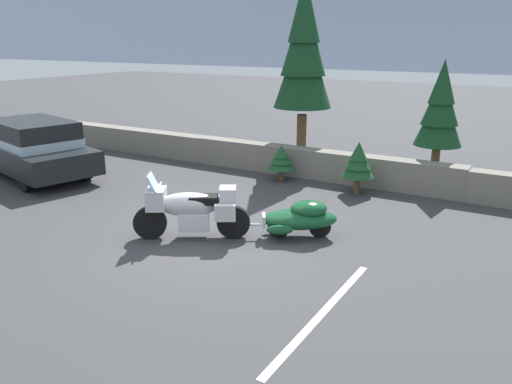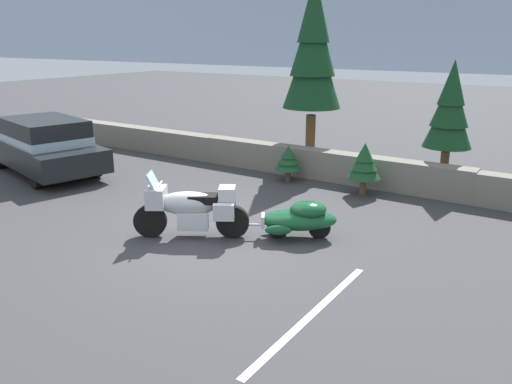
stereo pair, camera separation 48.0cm
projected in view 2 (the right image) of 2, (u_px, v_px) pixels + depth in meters
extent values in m
plane|color=#38383A|center=(207.00, 238.00, 10.27)|extent=(80.00, 80.00, 0.00)
cube|color=slate|center=(127.00, 136.00, 18.67)|extent=(8.00, 0.57, 0.80)
cube|color=slate|center=(326.00, 165.00, 14.44)|extent=(8.00, 0.53, 0.82)
cylinder|color=black|center=(150.00, 221.00, 10.24)|extent=(0.63, 0.47, 0.66)
cylinder|color=black|center=(233.00, 222.00, 10.20)|extent=(0.63, 0.47, 0.66)
cube|color=silver|center=(194.00, 219.00, 10.21)|extent=(0.74, 0.69, 0.36)
ellipsoid|color=#B2B2B7|center=(188.00, 203.00, 10.11)|extent=(1.25, 1.01, 0.48)
cube|color=#B2B2B7|center=(156.00, 197.00, 10.09)|extent=(0.58, 0.63, 0.40)
cube|color=#9EB7C6|center=(153.00, 181.00, 10.00)|extent=(0.39, 0.47, 0.34)
cube|color=black|center=(203.00, 199.00, 10.08)|extent=(0.67, 0.60, 0.16)
cube|color=#B2B2B7|center=(227.00, 194.00, 10.04)|extent=(0.48, 0.51, 0.28)
cube|color=#B2B2B7|center=(224.00, 212.00, 9.83)|extent=(0.42, 0.35, 0.32)
cube|color=#B2B2B7|center=(226.00, 203.00, 10.41)|extent=(0.42, 0.35, 0.32)
cylinder|color=silver|center=(158.00, 186.00, 10.03)|extent=(0.41, 0.61, 0.04)
cylinder|color=silver|center=(152.00, 209.00, 10.17)|extent=(0.25, 0.19, 0.54)
cylinder|color=black|center=(278.00, 227.00, 10.22)|extent=(0.43, 0.32, 0.44)
cylinder|color=black|center=(319.00, 228.00, 10.20)|extent=(0.43, 0.32, 0.44)
ellipsoid|color=#144C28|center=(299.00, 220.00, 10.16)|extent=(1.63, 1.37, 0.40)
ellipsoid|color=#144C28|center=(308.00, 209.00, 10.09)|extent=(0.91, 0.86, 0.32)
cube|color=silver|center=(263.00, 221.00, 10.18)|extent=(0.22, 0.30, 0.24)
ellipsoid|color=#144C28|center=(278.00, 230.00, 9.89)|extent=(0.51, 0.40, 0.20)
ellipsoid|color=#144C28|center=(278.00, 219.00, 10.51)|extent=(0.51, 0.40, 0.20)
cylinder|color=silver|center=(243.00, 225.00, 10.22)|extent=(0.62, 0.41, 0.05)
cylinder|color=black|center=(53.00, 150.00, 16.74)|extent=(0.71, 0.38, 0.68)
cylinder|color=black|center=(36.00, 176.00, 13.57)|extent=(0.71, 0.38, 0.68)
cylinder|color=black|center=(94.00, 166.00, 14.65)|extent=(0.71, 0.38, 0.68)
cube|color=black|center=(44.00, 152.00, 15.08)|extent=(5.13, 3.04, 0.64)
cube|color=black|center=(44.00, 131.00, 14.72)|extent=(2.97, 2.30, 0.70)
cube|color=#9EB7C6|center=(45.00, 139.00, 14.79)|extent=(3.03, 2.35, 0.24)
cylinder|color=brown|center=(310.00, 141.00, 15.63)|extent=(0.29, 0.29, 1.63)
cone|color=#143D1E|center=(313.00, 63.00, 14.97)|extent=(1.72, 1.72, 2.57)
cone|color=#143D1E|center=(313.00, 36.00, 14.75)|extent=(1.34, 1.34, 2.25)
cone|color=#143D1E|center=(314.00, 7.00, 14.52)|extent=(0.95, 0.95, 1.93)
cylinder|color=brown|center=(444.00, 169.00, 13.66)|extent=(0.22, 0.22, 0.96)
cone|color=#143D1E|center=(449.00, 118.00, 13.27)|extent=(1.25, 1.25, 1.52)
cone|color=#143D1E|center=(451.00, 100.00, 13.14)|extent=(0.97, 0.97, 1.33)
cone|color=#143D1E|center=(453.00, 82.00, 13.01)|extent=(0.69, 0.69, 1.14)
cylinder|color=brown|center=(363.00, 187.00, 13.05)|extent=(0.16, 0.16, 0.39)
cone|color=#194723|center=(364.00, 166.00, 12.89)|extent=(0.84, 0.84, 0.61)
cone|color=#194723|center=(365.00, 159.00, 12.84)|extent=(0.65, 0.65, 0.54)
cone|color=#194723|center=(365.00, 152.00, 12.79)|extent=(0.46, 0.46, 0.46)
cylinder|color=brown|center=(288.00, 176.00, 14.35)|extent=(0.15, 0.15, 0.29)
cone|color=#194723|center=(288.00, 161.00, 14.24)|extent=(0.77, 0.77, 0.46)
cone|color=#194723|center=(288.00, 156.00, 14.20)|extent=(0.59, 0.59, 0.40)
cone|color=#194723|center=(288.00, 152.00, 14.16)|extent=(0.42, 0.42, 0.34)
cube|color=silver|center=(312.00, 314.00, 7.41)|extent=(0.12, 3.60, 0.01)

